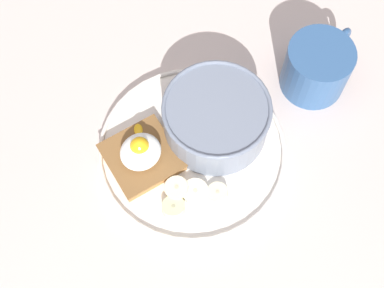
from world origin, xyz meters
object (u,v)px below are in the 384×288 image
object	(u,v)px
poached_egg	(140,150)
banana_slice_front	(195,192)
banana_slice_back	(217,193)
toast_slice	(142,157)
coffee_mug	(317,67)
banana_slice_left	(173,207)
oatmeal_bowl	(215,117)
banana_slice_right	(177,188)

from	to	relation	value
poached_egg	banana_slice_front	xyz separation A→B (cm)	(-1.66, 8.76, -2.30)
banana_slice_back	banana_slice_front	bearing A→B (deg)	-47.92
toast_slice	coffee_mug	distance (cm)	28.25
banana_slice_left	banana_slice_back	size ratio (longest dim) A/B	1.22
banana_slice_front	banana_slice_left	world-z (taller)	banana_slice_left
toast_slice	coffee_mug	bearing A→B (deg)	162.74
oatmeal_bowl	banana_slice_back	distance (cm)	10.37
toast_slice	poached_egg	size ratio (longest dim) A/B	1.63
banana_slice_right	banana_slice_back	bearing A→B (deg)	129.61
banana_slice_right	coffee_mug	size ratio (longest dim) A/B	0.35
banana_slice_front	coffee_mug	distance (cm)	25.29
toast_slice	coffee_mug	size ratio (longest dim) A/B	0.87
oatmeal_bowl	poached_egg	distance (cm)	11.15
banana_slice_left	coffee_mug	bearing A→B (deg)	179.75
banana_slice_back	coffee_mug	bearing A→B (deg)	-173.80
banana_slice_back	banana_slice_right	bearing A→B (deg)	-50.39
banana_slice_right	banana_slice_left	bearing A→B (deg)	36.34
poached_egg	coffee_mug	bearing A→B (deg)	162.51
banana_slice_left	toast_slice	bearing A→B (deg)	-103.14
poached_egg	banana_slice_right	size ratio (longest dim) A/B	1.52
banana_slice_back	banana_slice_right	size ratio (longest dim) A/B	0.82
toast_slice	banana_slice_left	bearing A→B (deg)	76.86
oatmeal_bowl	coffee_mug	bearing A→B (deg)	163.71
poached_egg	banana_slice_left	world-z (taller)	poached_egg
oatmeal_bowl	toast_slice	world-z (taller)	oatmeal_bowl
oatmeal_bowl	banana_slice_right	xyz separation A→B (cm)	(10.35, 3.06, -2.53)
banana_slice_front	coffee_mug	bearing A→B (deg)	-179.30
toast_slice	banana_slice_back	world-z (taller)	toast_slice
banana_slice_front	poached_egg	bearing A→B (deg)	-79.28
poached_egg	banana_slice_back	distance (cm)	11.79
oatmeal_bowl	banana_slice_back	world-z (taller)	oatmeal_bowl
oatmeal_bowl	poached_egg	world-z (taller)	oatmeal_bowl
toast_slice	banana_slice_front	size ratio (longest dim) A/B	2.39
banana_slice_front	banana_slice_back	world-z (taller)	same
toast_slice	poached_egg	world-z (taller)	poached_egg
toast_slice	banana_slice_back	xyz separation A→B (cm)	(-3.73, 10.87, -0.30)
banana_slice_left	banana_slice_right	world-z (taller)	same
banana_slice_front	banana_slice_left	distance (cm)	3.68
banana_slice_front	banana_slice_right	xyz separation A→B (cm)	(1.50, -2.01, 0.21)
toast_slice	banana_slice_front	bearing A→B (deg)	101.29
banana_slice_left	banana_slice_right	bearing A→B (deg)	-143.66
oatmeal_bowl	banana_slice_front	bearing A→B (deg)	29.81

